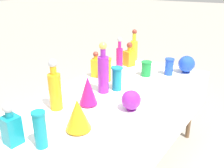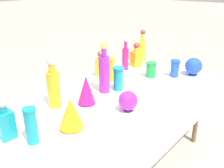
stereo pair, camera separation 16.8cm
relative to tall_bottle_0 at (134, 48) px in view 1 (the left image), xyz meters
name	(u,v)px [view 1 (the left image)]	position (x,y,z in m)	size (l,w,h in m)	color
display_table	(116,103)	(-0.94, -0.38, -0.20)	(2.03, 0.98, 0.76)	white
tall_bottle_0	(134,48)	(0.00, 0.00, 0.00)	(0.08, 0.08, 0.35)	yellow
tall_bottle_1	(103,72)	(-0.92, -0.25, 0.04)	(0.09, 0.09, 0.42)	purple
tall_bottle_2	(55,89)	(-1.35, -0.14, 0.02)	(0.09, 0.09, 0.37)	orange
tall_bottle_3	(119,56)	(-0.37, -0.04, 0.00)	(0.07, 0.07, 0.33)	#C61972
square_decanter_0	(11,127)	(-1.77, -0.25, -0.03)	(0.09, 0.09, 0.25)	teal
square_decanter_1	(96,66)	(-0.67, 0.03, -0.04)	(0.11, 0.11, 0.24)	orange
square_decanter_2	(129,56)	(-0.21, -0.06, -0.04)	(0.12, 0.12, 0.25)	orange
slender_vase_0	(40,129)	(-1.71, -0.40, -0.03)	(0.08, 0.08, 0.22)	teal
slender_vase_1	(146,68)	(-0.39, -0.36, -0.06)	(0.10, 0.10, 0.14)	#198C38
slender_vase_2	(169,66)	(-0.23, -0.53, -0.05)	(0.09, 0.09, 0.16)	blue
slender_vase_3	(107,69)	(-0.71, -0.13, -0.03)	(0.08, 0.08, 0.22)	orange
slender_vase_4	(117,78)	(-0.82, -0.31, -0.03)	(0.10, 0.10, 0.20)	teal
fluted_vase_0	(88,91)	(-1.17, -0.29, -0.03)	(0.14, 0.14, 0.22)	#C61972
fluted_vase_1	(78,115)	(-1.47, -0.46, -0.03)	(0.16, 0.16, 0.21)	orange
round_bowl_0	(187,64)	(-0.08, -0.64, -0.05)	(0.16, 0.16, 0.17)	blue
round_bowl_1	(131,100)	(-1.06, -0.59, -0.06)	(0.14, 0.14, 0.15)	purple
price_tag_left	(152,118)	(-1.11, -0.78, -0.12)	(0.06, 0.01, 0.04)	white
price_tag_center	(174,91)	(-0.61, -0.73, -0.12)	(0.05, 0.01, 0.03)	white
cardboard_box_behind_left	(35,134)	(-1.10, 0.50, -0.74)	(0.45, 0.33, 0.40)	tan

